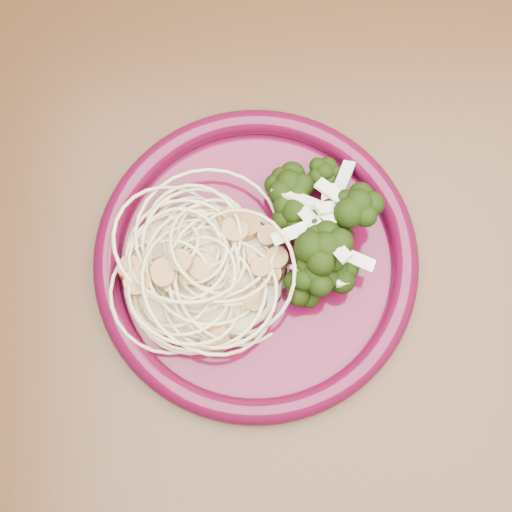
% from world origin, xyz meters
% --- Properties ---
extents(dining_table, '(1.20, 0.80, 0.75)m').
position_xyz_m(dining_table, '(0.00, 0.00, 0.65)').
color(dining_table, '#472814').
rests_on(dining_table, ground).
extents(dinner_plate, '(0.31, 0.31, 0.02)m').
position_xyz_m(dinner_plate, '(0.01, 0.04, 0.76)').
color(dinner_plate, '#4B0721').
rests_on(dinner_plate, dining_table).
extents(spaghetti_pile, '(0.15, 0.14, 0.03)m').
position_xyz_m(spaghetti_pile, '(-0.03, 0.03, 0.77)').
color(spaghetti_pile, beige).
rests_on(spaghetti_pile, dinner_plate).
extents(scallop_cluster, '(0.14, 0.14, 0.04)m').
position_xyz_m(scallop_cluster, '(-0.03, 0.03, 0.80)').
color(scallop_cluster, '#A6733A').
rests_on(scallop_cluster, spaghetti_pile).
extents(broccoli_pile, '(0.10, 0.14, 0.04)m').
position_xyz_m(broccoli_pile, '(0.06, 0.05, 0.78)').
color(broccoli_pile, black).
rests_on(broccoli_pile, dinner_plate).
extents(onion_garnish, '(0.07, 0.09, 0.05)m').
position_xyz_m(onion_garnish, '(0.06, 0.05, 0.81)').
color(onion_garnish, beige).
rests_on(onion_garnish, broccoli_pile).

